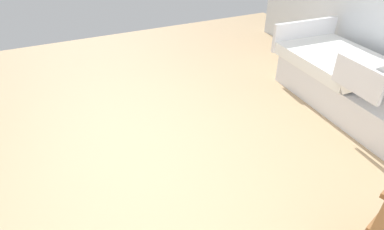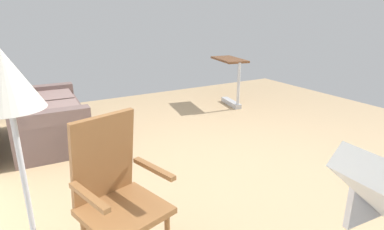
% 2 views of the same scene
% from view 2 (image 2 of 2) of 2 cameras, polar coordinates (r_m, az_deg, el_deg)
% --- Properties ---
extents(ground_plane, '(7.10, 7.10, 0.00)m').
position_cam_2_polar(ground_plane, '(3.70, 9.20, -8.53)').
color(ground_plane, tan).
extents(couch, '(1.63, 0.91, 0.85)m').
position_cam_2_polar(couch, '(4.60, -24.87, -0.52)').
color(couch, '#68534F').
rests_on(couch, ground).
extents(rocking_chair, '(0.86, 0.66, 1.05)m').
position_cam_2_polar(rocking_chair, '(2.14, -13.36, -14.53)').
color(rocking_chair, brown).
rests_on(rocking_chair, ground).
extents(floor_lamp, '(0.34, 0.34, 1.48)m').
position_cam_2_polar(floor_lamp, '(1.81, -30.06, 2.45)').
color(floor_lamp, '#B2B5BA').
rests_on(floor_lamp, ground).
extents(overbed_table, '(0.87, 0.54, 0.84)m').
position_cam_2_polar(overbed_table, '(5.85, 6.98, 7.01)').
color(overbed_table, '#B2B5BA').
rests_on(overbed_table, ground).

